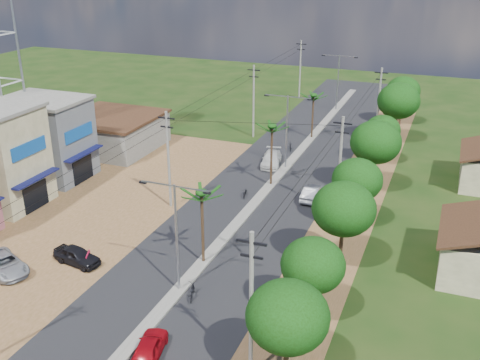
# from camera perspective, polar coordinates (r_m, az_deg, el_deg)

# --- Properties ---
(ground) EXTENTS (160.00, 160.00, 0.00)m
(ground) POSITION_cam_1_polar(r_m,az_deg,el_deg) (39.83, -6.18, -11.13)
(ground) COLOR black
(ground) RESTS_ON ground
(road) EXTENTS (12.00, 110.00, 0.04)m
(road) POSITION_cam_1_polar(r_m,az_deg,el_deg) (51.82, 1.39, -2.55)
(road) COLOR black
(road) RESTS_ON ground
(median) EXTENTS (1.00, 90.00, 0.18)m
(median) POSITION_cam_1_polar(r_m,az_deg,el_deg) (54.37, 2.48, -1.23)
(median) COLOR #605E56
(median) RESTS_ON ground
(dirt_lot_west) EXTENTS (18.00, 46.00, 0.04)m
(dirt_lot_west) POSITION_cam_1_polar(r_m,az_deg,el_deg) (53.09, -16.73, -2.93)
(dirt_lot_west) COLOR brown
(dirt_lot_west) RESTS_ON ground
(dirt_shoulder_east) EXTENTS (5.00, 90.00, 0.03)m
(dirt_shoulder_east) POSITION_cam_1_polar(r_m,az_deg,el_deg) (49.87, 10.63, -4.03)
(dirt_shoulder_east) COLOR brown
(dirt_shoulder_east) RESTS_ON ground
(shophouse_grey) EXTENTS (9.00, 6.40, 8.30)m
(shophouse_grey) POSITION_cam_1_polar(r_m,az_deg,el_deg) (60.13, -19.05, 4.04)
(shophouse_grey) COLOR #54585D
(shophouse_grey) RESTS_ON ground
(low_shed) EXTENTS (10.40, 10.40, 3.95)m
(low_shed) POSITION_cam_1_polar(r_m,az_deg,el_deg) (67.74, -12.86, 4.78)
(low_shed) COLOR #605E56
(low_shed) RESTS_ON ground
(tree_east_a) EXTENTS (4.40, 4.40, 6.37)m
(tree_east_a) POSITION_cam_1_polar(r_m,az_deg,el_deg) (29.72, 4.86, -13.65)
(tree_east_a) COLOR black
(tree_east_a) RESTS_ON ground
(tree_east_b) EXTENTS (4.00, 4.00, 5.83)m
(tree_east_b) POSITION_cam_1_polar(r_m,az_deg,el_deg) (34.83, 7.42, -8.57)
(tree_east_b) COLOR black
(tree_east_b) RESTS_ON ground
(tree_east_c) EXTENTS (4.60, 4.60, 6.83)m
(tree_east_c) POSITION_cam_1_polar(r_m,az_deg,el_deg) (40.48, 10.51, -2.90)
(tree_east_c) COLOR black
(tree_east_c) RESTS_ON ground
(tree_east_d) EXTENTS (4.20, 4.20, 6.13)m
(tree_east_d) POSITION_cam_1_polar(r_m,az_deg,el_deg) (47.07, 11.83, 0.01)
(tree_east_d) COLOR black
(tree_east_d) RESTS_ON ground
(tree_east_e) EXTENTS (4.80, 4.80, 7.14)m
(tree_east_e) POSITION_cam_1_polar(r_m,az_deg,el_deg) (54.23, 13.63, 3.74)
(tree_east_e) COLOR black
(tree_east_e) RESTS_ON ground
(tree_east_f) EXTENTS (3.80, 3.80, 5.52)m
(tree_east_f) POSITION_cam_1_polar(r_m,az_deg,el_deg) (62.21, 14.28, 4.92)
(tree_east_f) COLOR black
(tree_east_f) RESTS_ON ground
(tree_east_g) EXTENTS (5.00, 5.00, 7.38)m
(tree_east_g) POSITION_cam_1_polar(r_m,az_deg,el_deg) (69.47, 15.82, 7.75)
(tree_east_g) COLOR black
(tree_east_g) RESTS_ON ground
(tree_east_h) EXTENTS (4.40, 4.40, 6.52)m
(tree_east_h) POSITION_cam_1_polar(r_m,az_deg,el_deg) (77.38, 16.25, 8.70)
(tree_east_h) COLOR black
(tree_east_h) RESTS_ON ground
(palm_median_near) EXTENTS (2.00, 2.00, 6.15)m
(palm_median_near) POSITION_cam_1_polar(r_m,az_deg,el_deg) (40.28, -3.92, -1.63)
(palm_median_near) COLOR black
(palm_median_near) RESTS_ON ground
(palm_median_mid) EXTENTS (2.00, 2.00, 6.55)m
(palm_median_mid) POSITION_cam_1_polar(r_m,az_deg,el_deg) (54.10, 3.28, 5.21)
(palm_median_mid) COLOR black
(palm_median_mid) RESTS_ON ground
(palm_median_far) EXTENTS (2.00, 2.00, 5.85)m
(palm_median_far) POSITION_cam_1_polar(r_m,az_deg,el_deg) (69.11, 7.49, 8.35)
(palm_median_far) COLOR black
(palm_median_far) RESTS_ON ground
(streetlight_near) EXTENTS (5.10, 0.18, 8.00)m
(streetlight_near) POSITION_cam_1_polar(r_m,az_deg,el_deg) (37.40, -6.49, -5.01)
(streetlight_near) COLOR gray
(streetlight_near) RESTS_ON ground
(streetlight_mid) EXTENTS (5.10, 0.18, 8.00)m
(streetlight_mid) POSITION_cam_1_polar(r_m,az_deg,el_deg) (59.00, 4.79, 5.51)
(streetlight_mid) COLOR gray
(streetlight_mid) RESTS_ON ground
(streetlight_far) EXTENTS (5.10, 0.18, 8.00)m
(streetlight_far) POSITION_cam_1_polar(r_m,az_deg,el_deg) (82.54, 9.93, 10.19)
(streetlight_far) COLOR gray
(streetlight_far) RESTS_ON ground
(utility_pole_w_b) EXTENTS (1.60, 0.24, 9.00)m
(utility_pole_w_b) POSITION_cam_1_polar(r_m,az_deg,el_deg) (50.15, -7.29, 2.26)
(utility_pole_w_b) COLOR #605E56
(utility_pole_w_b) RESTS_ON ground
(utility_pole_w_c) EXTENTS (1.60, 0.24, 9.00)m
(utility_pole_w_c) POSITION_cam_1_polar(r_m,az_deg,el_deg) (69.35, 1.39, 8.15)
(utility_pole_w_c) COLOR #605E56
(utility_pole_w_c) RESTS_ON ground
(utility_pole_w_d) EXTENTS (1.60, 0.24, 9.00)m
(utility_pole_w_d) POSITION_cam_1_polar(r_m,az_deg,el_deg) (88.89, 6.14, 11.25)
(utility_pole_w_d) COLOR #605E56
(utility_pole_w_d) RESTS_ON ground
(utility_pole_e_a) EXTENTS (1.60, 0.24, 9.00)m
(utility_pole_e_a) POSITION_cam_1_polar(r_m,az_deg,el_deg) (30.06, 1.14, -12.46)
(utility_pole_e_a) COLOR #605E56
(utility_pole_e_a) RESTS_ON ground
(utility_pole_e_b) EXTENTS (1.60, 0.24, 9.00)m
(utility_pole_e_b) POSITION_cam_1_polar(r_m,az_deg,el_deg) (49.05, 10.11, 1.61)
(utility_pole_e_b) COLOR #605E56
(utility_pole_e_b) RESTS_ON ground
(utility_pole_e_c) EXTENTS (1.60, 0.24, 9.00)m
(utility_pole_e_c) POSITION_cam_1_polar(r_m,az_deg,el_deg) (69.82, 13.90, 7.60)
(utility_pole_e_c) COLOR #605E56
(utility_pole_e_c) RESTS_ON ground
(car_red_near) EXTENTS (2.30, 3.96, 1.27)m
(car_red_near) POSITION_cam_1_polar(r_m,az_deg,el_deg) (34.20, -9.20, -16.46)
(car_red_near) COLOR maroon
(car_red_near) RESTS_ON ground
(car_silver_mid) EXTENTS (1.47, 4.04, 1.32)m
(car_silver_mid) POSITION_cam_1_polar(r_m,az_deg,el_deg) (53.11, 7.36, -1.33)
(car_silver_mid) COLOR gray
(car_silver_mid) RESTS_ON ground
(car_white_far) EXTENTS (2.85, 5.04, 1.38)m
(car_white_far) POSITION_cam_1_polar(r_m,az_deg,el_deg) (61.15, 3.21, 2.12)
(car_white_far) COLOR #AEAFAB
(car_white_far) RESTS_ON ground
(car_parked_silver) EXTENTS (5.21, 3.93, 1.31)m
(car_parked_silver) POSITION_cam_1_polar(r_m,az_deg,el_deg) (44.72, -22.80, -7.91)
(car_parked_silver) COLOR gray
(car_parked_silver) RESTS_ON ground
(car_parked_dark) EXTENTS (4.08, 2.16, 1.32)m
(car_parked_dark) POSITION_cam_1_polar(r_m,az_deg,el_deg) (44.04, -16.23, -7.43)
(car_parked_dark) COLOR black
(car_parked_dark) RESTS_ON ground
(moto_rider_east) EXTENTS (1.23, 1.94, 0.96)m
(moto_rider_east) POSITION_cam_1_polar(r_m,az_deg,el_deg) (38.78, -4.90, -11.25)
(moto_rider_east) COLOR black
(moto_rider_east) RESTS_ON ground
(moto_rider_west_a) EXTENTS (0.90, 1.71, 0.86)m
(moto_rider_west_a) POSITION_cam_1_polar(r_m,az_deg,el_deg) (53.32, 0.53, -1.31)
(moto_rider_west_a) COLOR black
(moto_rider_west_a) RESTS_ON ground
(moto_rider_west_b) EXTENTS (0.94, 1.61, 0.93)m
(moto_rider_west_b) POSITION_cam_1_polar(r_m,az_deg,el_deg) (65.91, 5.13, 3.40)
(moto_rider_west_b) COLOR black
(moto_rider_west_b) RESTS_ON ground
(roadside_sign) EXTENTS (0.52, 1.09, 0.96)m
(roadside_sign) POSITION_cam_1_polar(r_m,az_deg,el_deg) (43.83, -15.15, -7.74)
(roadside_sign) COLOR maroon
(roadside_sign) RESTS_ON ground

